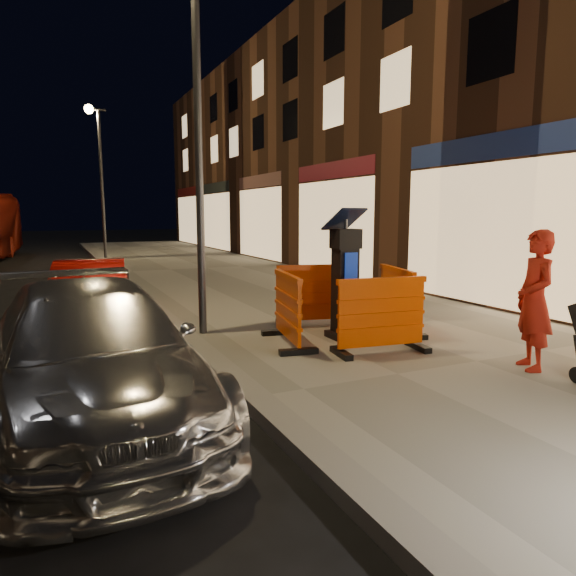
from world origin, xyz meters
name	(u,v)px	position (x,y,z in m)	size (l,w,h in m)	color
ground_plane	(259,410)	(0.00, 0.00, 0.00)	(120.00, 120.00, 0.00)	black
sidewalk	(476,367)	(3.00, 0.00, 0.07)	(6.00, 60.00, 0.15)	gray
kerb	(259,403)	(0.00, 0.00, 0.07)	(0.30, 60.00, 0.15)	slate
parking_kiosk	(345,278)	(2.12, 1.81, 1.07)	(0.58, 0.58, 1.84)	black
barrier_front	(381,315)	(2.12, 0.86, 0.66)	(1.31, 0.54, 1.02)	#E44600
barrier_back	(315,295)	(2.12, 2.76, 0.66)	(1.31, 0.54, 1.02)	#E44600
barrier_kerbside	(288,309)	(1.17, 1.81, 0.66)	(1.31, 0.54, 1.02)	#E44600
barrier_bldgside	(396,300)	(3.07, 1.81, 0.66)	(1.31, 0.54, 1.02)	#E44600
car_silver	(95,416)	(-1.56, 0.54, 0.00)	(1.85, 4.55, 1.32)	#ACACB0
car_red	(92,324)	(-1.25, 5.13, 0.00)	(1.23, 3.54, 1.17)	#9F0E0A
man	(535,300)	(3.35, -0.51, 0.99)	(0.62, 0.40, 1.69)	#9C190D
street_lamp_mid	(198,137)	(0.25, 3.00, 3.15)	(0.12, 0.12, 6.00)	#3F3F44
street_lamp_far	(102,185)	(0.25, 18.00, 3.15)	(0.12, 0.12, 6.00)	#3F3F44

